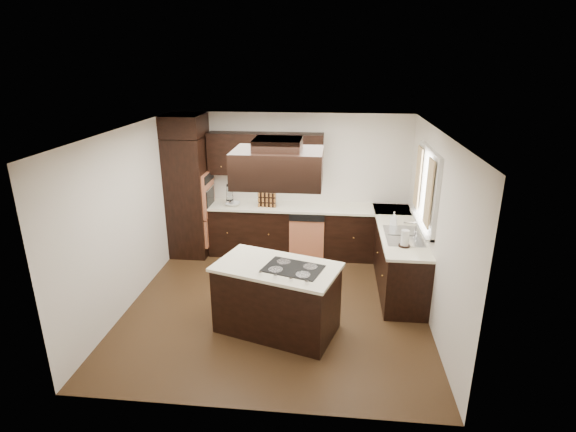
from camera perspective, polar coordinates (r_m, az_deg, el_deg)
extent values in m
cube|color=#50351C|center=(6.66, -1.42, -11.16)|extent=(4.20, 4.20, 0.02)
cube|color=white|center=(5.80, -1.62, 10.82)|extent=(4.20, 4.20, 0.02)
cube|color=silver|center=(8.11, 0.40, 4.21)|extent=(4.20, 0.02, 2.50)
cube|color=silver|center=(4.22, -5.24, -10.86)|extent=(4.20, 0.02, 2.50)
cube|color=silver|center=(6.71, -19.69, -0.24)|extent=(0.02, 4.20, 2.50)
cube|color=silver|center=(6.22, 18.16, -1.59)|extent=(0.02, 4.20, 2.50)
cube|color=black|center=(8.14, -12.43, 2.42)|extent=(0.65, 0.75, 2.12)
cube|color=#D4764F|center=(8.03, -10.08, 2.77)|extent=(0.05, 0.62, 0.78)
cube|color=black|center=(8.07, 0.42, -1.93)|extent=(2.93, 0.60, 0.88)
cube|color=black|center=(7.28, 13.73, -4.95)|extent=(0.60, 2.40, 0.88)
cube|color=white|center=(7.90, 0.42, 1.14)|extent=(2.93, 0.63, 0.04)
cube|color=white|center=(7.11, 13.90, -1.57)|extent=(0.63, 2.40, 0.04)
cube|color=black|center=(7.86, -2.87, 7.89)|extent=(2.00, 0.34, 0.72)
cube|color=#D4764F|center=(7.79, 2.36, -3.09)|extent=(0.60, 0.05, 0.72)
cube|color=silver|center=(6.60, 17.25, 3.37)|extent=(0.06, 1.32, 1.12)
cube|color=white|center=(6.61, 17.49, 3.36)|extent=(0.00, 1.20, 1.00)
cube|color=beige|center=(6.18, 17.45, 2.77)|extent=(0.02, 0.34, 0.90)
cube|color=beige|center=(6.98, 16.19, 4.73)|extent=(0.02, 0.34, 0.90)
cube|color=silver|center=(6.78, 14.41, -2.43)|extent=(0.52, 0.84, 0.01)
cube|color=black|center=(5.88, -1.42, -10.54)|extent=(1.65, 1.21, 0.88)
cube|color=white|center=(5.66, -1.46, -6.50)|extent=(1.72, 1.28, 0.04)
cube|color=black|center=(5.57, 0.65, -6.67)|extent=(0.81, 0.65, 0.01)
cube|color=black|center=(5.32, -1.29, 6.20)|extent=(1.05, 0.72, 0.42)
cube|color=black|center=(5.26, -1.31, 9.11)|extent=(0.55, 0.50, 0.13)
cylinder|color=silver|center=(7.97, -7.38, 1.67)|extent=(0.15, 0.15, 0.10)
cone|color=silver|center=(7.92, -7.44, 2.91)|extent=(0.13, 0.13, 0.26)
cube|color=black|center=(7.84, -2.66, 2.10)|extent=(0.31, 0.13, 0.26)
imported|color=silver|center=(7.96, -7.00, 1.50)|extent=(0.27, 0.27, 0.06)
imported|color=silver|center=(7.15, 13.30, -0.31)|extent=(0.12, 0.13, 0.22)
cylinder|color=silver|center=(6.36, 14.61, -2.78)|extent=(0.12, 0.12, 0.24)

